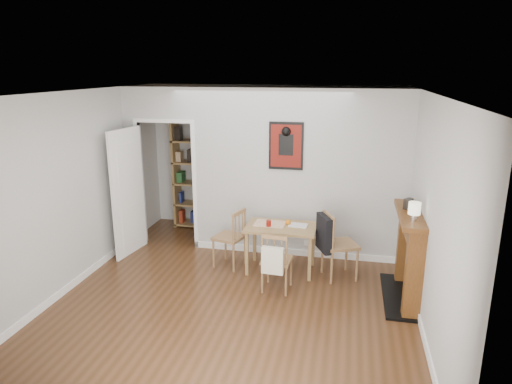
% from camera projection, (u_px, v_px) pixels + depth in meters
% --- Properties ---
extents(ground, '(5.20, 5.20, 0.00)m').
position_uv_depth(ground, '(240.00, 290.00, 6.11)').
color(ground, '#52301A').
rests_on(ground, ground).
extents(room_shell, '(5.20, 5.20, 5.20)m').
position_uv_depth(room_shell, '(266.00, 174.00, 7.01)').
color(room_shell, '#B9B9B7').
rests_on(room_shell, ground).
extents(dining_table, '(1.00, 0.64, 0.68)m').
position_uv_depth(dining_table, '(281.00, 231.00, 6.57)').
color(dining_table, '#A5884D').
rests_on(dining_table, ground).
extents(chair_left, '(0.55, 0.55, 0.89)m').
position_uv_depth(chair_left, '(229.00, 238.00, 6.77)').
color(chair_left, '#A5704C').
rests_on(chair_left, ground).
extents(chair_right, '(0.68, 0.63, 0.96)m').
position_uv_depth(chair_right, '(339.00, 244.00, 6.38)').
color(chair_right, '#A5704C').
rests_on(chair_right, ground).
extents(chair_front, '(0.44, 0.49, 0.83)m').
position_uv_depth(chair_front, '(277.00, 260.00, 6.03)').
color(chair_front, '#A5704C').
rests_on(chair_front, ground).
extents(bookshelf, '(0.87, 0.35, 2.07)m').
position_uv_depth(bookshelf, '(197.00, 173.00, 8.33)').
color(bookshelf, '#A5884D').
rests_on(bookshelf, ground).
extents(fireplace, '(0.45, 1.25, 1.16)m').
position_uv_depth(fireplace, '(410.00, 254.00, 5.75)').
color(fireplace, brown).
rests_on(fireplace, ground).
extents(red_glass, '(0.07, 0.07, 0.09)m').
position_uv_depth(red_glass, '(269.00, 223.00, 6.52)').
color(red_glass, maroon).
rests_on(red_glass, dining_table).
extents(orange_fruit, '(0.08, 0.08, 0.08)m').
position_uv_depth(orange_fruit, '(288.00, 222.00, 6.59)').
color(orange_fruit, orange).
rests_on(orange_fruit, dining_table).
extents(placemat, '(0.45, 0.34, 0.00)m').
position_uv_depth(placemat, '(270.00, 224.00, 6.65)').
color(placemat, beige).
rests_on(placemat, dining_table).
extents(notebook, '(0.28, 0.21, 0.01)m').
position_uv_depth(notebook, '(298.00, 225.00, 6.56)').
color(notebook, silver).
rests_on(notebook, dining_table).
extents(mantel_lamp, '(0.14, 0.14, 0.22)m').
position_uv_depth(mantel_lamp, '(414.00, 209.00, 5.27)').
color(mantel_lamp, silver).
rests_on(mantel_lamp, fireplace).
extents(ceramic_jar_a, '(0.11, 0.11, 0.13)m').
position_uv_depth(ceramic_jar_a, '(407.00, 204.00, 5.74)').
color(ceramic_jar_a, black).
rests_on(ceramic_jar_a, fireplace).
extents(ceramic_jar_b, '(0.09, 0.09, 0.11)m').
position_uv_depth(ceramic_jar_b, '(410.00, 202.00, 5.85)').
color(ceramic_jar_b, black).
rests_on(ceramic_jar_b, fireplace).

